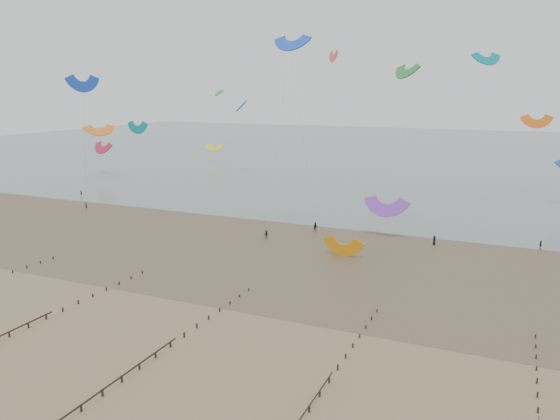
{
  "coord_description": "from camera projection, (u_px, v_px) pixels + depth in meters",
  "views": [
    {
      "loc": [
        36.75,
        -51.14,
        27.14
      ],
      "look_at": [
        1.65,
        28.0,
        8.0
      ],
      "focal_mm": 35.0,
      "sensor_mm": 36.0,
      "label": 1
    }
  ],
  "objects": [
    {
      "name": "sea_and_shore",
      "position": [
        265.0,
        243.0,
        98.37
      ],
      "size": [
        500.0,
        665.0,
        0.03
      ],
      "color": "#475654",
      "rests_on": "ground"
    },
    {
      "name": "groynes",
      "position": [
        85.0,
        404.0,
        47.37
      ],
      "size": [
        72.16,
        50.16,
        1.0
      ],
      "color": "black",
      "rests_on": "ground"
    },
    {
      "name": "grounded_kite",
      "position": [
        343.0,
        256.0,
        91.18
      ],
      "size": [
        6.68,
        5.51,
        3.38
      ],
      "primitive_type": null,
      "rotation": [
        1.54,
        0.0,
        -0.12
      ],
      "color": "orange",
      "rests_on": "ground"
    },
    {
      "name": "kitesurfers",
      "position": [
        450.0,
        238.0,
        98.81
      ],
      "size": [
        146.75,
        23.19,
        1.87
      ],
      "color": "black",
      "rests_on": "ground"
    },
    {
      "name": "kitesurfer_lead",
      "position": [
        86.0,
        206.0,
        126.55
      ],
      "size": [
        0.64,
        0.52,
        1.53
      ],
      "primitive_type": "imported",
      "rotation": [
        0.0,
        0.0,
        2.83
      ],
      "color": "black",
      "rests_on": "ground"
    },
    {
      "name": "kites_airborne",
      "position": [
        367.0,
        120.0,
        144.86
      ],
      "size": [
        214.93,
        111.83,
        38.59
      ],
      "color": "blue",
      "rests_on": "ground"
    },
    {
      "name": "ground",
      "position": [
        174.0,
        319.0,
        66.06
      ],
      "size": [
        500.0,
        500.0,
        0.0
      ],
      "primitive_type": "plane",
      "color": "brown",
      "rests_on": "ground"
    }
  ]
}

